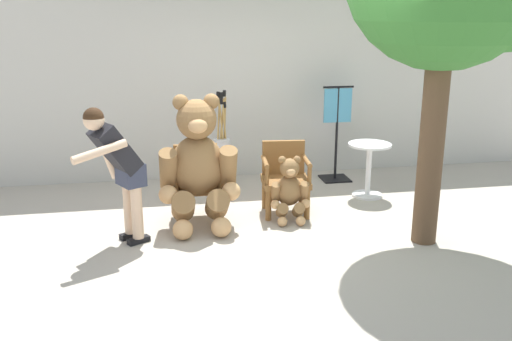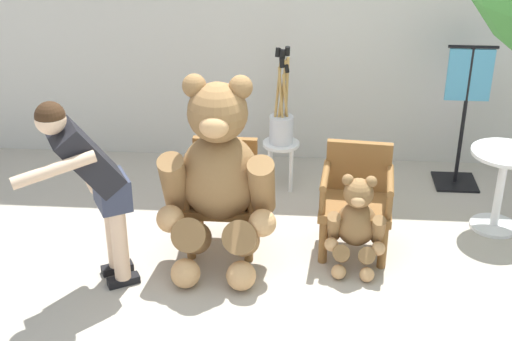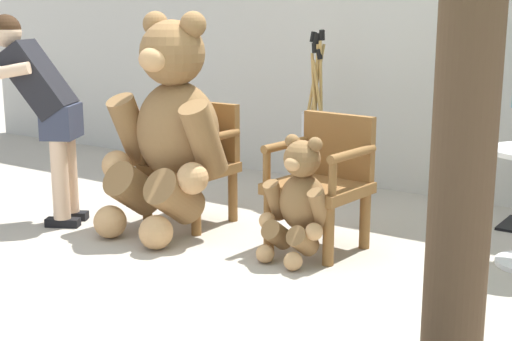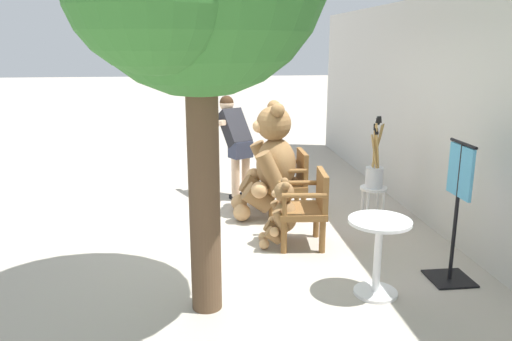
{
  "view_description": "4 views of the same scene",
  "coord_description": "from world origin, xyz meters",
  "px_view_note": "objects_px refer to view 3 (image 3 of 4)",
  "views": [
    {
      "loc": [
        -0.98,
        -5.79,
        2.44
      ],
      "look_at": [
        0.12,
        0.34,
        0.64
      ],
      "focal_mm": 40.0,
      "sensor_mm": 36.0,
      "label": 1
    },
    {
      "loc": [
        0.1,
        -4.36,
        3.16
      ],
      "look_at": [
        -0.24,
        0.34,
        0.82
      ],
      "focal_mm": 50.0,
      "sensor_mm": 36.0,
      "label": 2
    },
    {
      "loc": [
        2.7,
        -3.27,
        1.5
      ],
      "look_at": [
        0.32,
        0.2,
        0.57
      ],
      "focal_mm": 50.0,
      "sensor_mm": 36.0,
      "label": 3
    },
    {
      "loc": [
        5.75,
        -0.54,
        2.23
      ],
      "look_at": [
        -0.1,
        0.16,
        0.73
      ],
      "focal_mm": 35.0,
      "sensor_mm": 36.0,
      "label": 4
    }
  ],
  "objects_px": {
    "wooden_chair_right": "(323,178)",
    "white_stool": "(315,157)",
    "teddy_bear_large": "(170,126)",
    "wooden_chair_left": "(195,159)",
    "teddy_bear_small": "(299,200)",
    "brush_bucket": "(315,118)",
    "person_visitor": "(41,100)"
  },
  "relations": [
    {
      "from": "wooden_chair_left",
      "to": "person_visitor",
      "type": "relative_size",
      "value": 0.58
    },
    {
      "from": "white_stool",
      "to": "brush_bucket",
      "type": "height_order",
      "value": "brush_bucket"
    },
    {
      "from": "teddy_bear_small",
      "to": "person_visitor",
      "type": "distance_m",
      "value": 2.01
    },
    {
      "from": "brush_bucket",
      "to": "teddy_bear_small",
      "type": "bearing_deg",
      "value": -63.96
    },
    {
      "from": "wooden_chair_left",
      "to": "wooden_chair_right",
      "type": "xyz_separation_m",
      "value": [
        1.06,
        -0.0,
        0.0
      ]
    },
    {
      "from": "white_stool",
      "to": "brush_bucket",
      "type": "xyz_separation_m",
      "value": [
        0.0,
        -0.0,
        0.32
      ]
    },
    {
      "from": "teddy_bear_small",
      "to": "brush_bucket",
      "type": "height_order",
      "value": "brush_bucket"
    },
    {
      "from": "wooden_chair_right",
      "to": "white_stool",
      "type": "height_order",
      "value": "wooden_chair_right"
    },
    {
      "from": "teddy_bear_small",
      "to": "white_stool",
      "type": "xyz_separation_m",
      "value": [
        -0.63,
        1.29,
        -0.02
      ]
    },
    {
      "from": "teddy_bear_large",
      "to": "wooden_chair_left",
      "type": "bearing_deg",
      "value": 89.58
    },
    {
      "from": "teddy_bear_small",
      "to": "brush_bucket",
      "type": "bearing_deg",
      "value": 116.04
    },
    {
      "from": "white_stool",
      "to": "brush_bucket",
      "type": "bearing_deg",
      "value": -10.95
    },
    {
      "from": "wooden_chair_left",
      "to": "white_stool",
      "type": "relative_size",
      "value": 1.87
    },
    {
      "from": "teddy_bear_small",
      "to": "white_stool",
      "type": "relative_size",
      "value": 1.68
    },
    {
      "from": "wooden_chair_right",
      "to": "white_stool",
      "type": "xyz_separation_m",
      "value": [
        -0.64,
        1.01,
        -0.11
      ]
    },
    {
      "from": "wooden_chair_left",
      "to": "teddy_bear_small",
      "type": "height_order",
      "value": "wooden_chair_left"
    },
    {
      "from": "brush_bucket",
      "to": "teddy_bear_large",
      "type": "bearing_deg",
      "value": -108.54
    },
    {
      "from": "wooden_chair_right",
      "to": "white_stool",
      "type": "relative_size",
      "value": 1.87
    },
    {
      "from": "wooden_chair_left",
      "to": "white_stool",
      "type": "distance_m",
      "value": 1.1
    },
    {
      "from": "wooden_chair_right",
      "to": "brush_bucket",
      "type": "xyz_separation_m",
      "value": [
        -0.64,
        1.01,
        0.21
      ]
    },
    {
      "from": "white_stool",
      "to": "wooden_chair_right",
      "type": "bearing_deg",
      "value": -57.53
    },
    {
      "from": "teddy_bear_small",
      "to": "wooden_chair_left",
      "type": "bearing_deg",
      "value": 164.96
    },
    {
      "from": "teddy_bear_large",
      "to": "wooden_chair_right",
      "type": "bearing_deg",
      "value": 13.85
    },
    {
      "from": "wooden_chair_left",
      "to": "wooden_chair_right",
      "type": "bearing_deg",
      "value": -0.01
    },
    {
      "from": "wooden_chair_left",
      "to": "white_stool",
      "type": "bearing_deg",
      "value": 67.22
    },
    {
      "from": "person_visitor",
      "to": "brush_bucket",
      "type": "bearing_deg",
      "value": 52.43
    },
    {
      "from": "white_stool",
      "to": "brush_bucket",
      "type": "relative_size",
      "value": 0.5
    },
    {
      "from": "teddy_bear_large",
      "to": "brush_bucket",
      "type": "distance_m",
      "value": 1.34
    },
    {
      "from": "wooden_chair_left",
      "to": "teddy_bear_small",
      "type": "distance_m",
      "value": 1.09
    },
    {
      "from": "brush_bucket",
      "to": "white_stool",
      "type": "bearing_deg",
      "value": 169.05
    },
    {
      "from": "person_visitor",
      "to": "white_stool",
      "type": "bearing_deg",
      "value": 52.46
    },
    {
      "from": "person_visitor",
      "to": "white_stool",
      "type": "relative_size",
      "value": 3.24
    }
  ]
}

